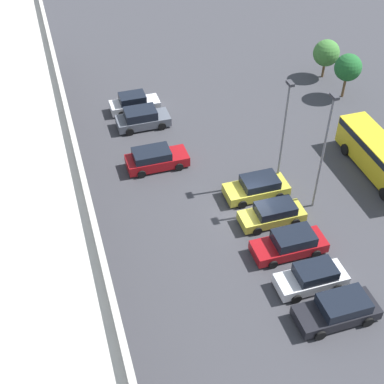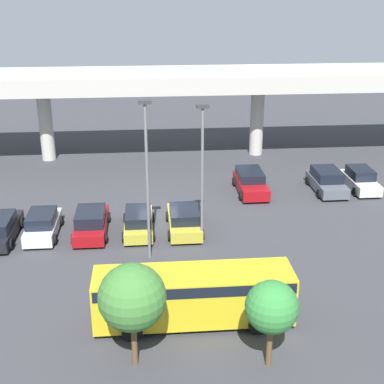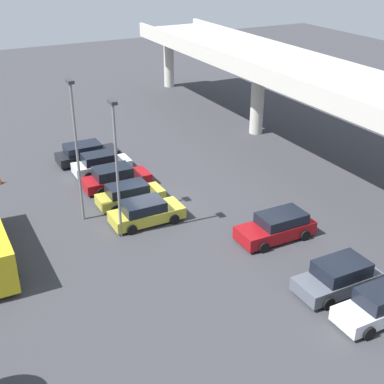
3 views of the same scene
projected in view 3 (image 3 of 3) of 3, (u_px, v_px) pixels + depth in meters
The scene contains 12 objects.
ground_plane at pixel (152, 208), 35.96m from camera, with size 119.91×119.91×0.00m, color #38383D.
highway_overpass at pixel (331, 89), 39.21m from camera, with size 57.15×7.05×7.61m.
parked_car_0 at pixel (86, 153), 42.83m from camera, with size 2.25×4.88×1.57m.
parked_car_1 at pixel (101, 164), 40.92m from camera, with size 2.01×4.38×1.59m.
parked_car_2 at pixel (115, 178), 38.59m from camera, with size 2.15×4.88×1.59m.
parked_car_3 at pixel (129, 194), 36.22m from camera, with size 2.00×4.54×1.48m.
parked_car_4 at pixel (146, 212), 33.90m from camera, with size 2.21×4.65×1.54m.
parked_car_5 at pixel (277, 227), 32.14m from camera, with size 2.22×4.79×1.60m.
parked_car_6 at pixel (338, 277), 27.41m from camera, with size 2.25×4.52×1.66m.
parked_car_7 at pixel (378, 306), 25.37m from camera, with size 2.01×4.35×1.64m.
lamp_post_near_aisle at pixel (76, 143), 32.28m from camera, with size 0.70×0.35×9.12m.
lamp_post_mid_lot at pixel (116, 161), 30.48m from camera, with size 0.70×0.35×8.53m.
Camera 3 is at (29.48, -12.30, 16.76)m, focal length 50.00 mm.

